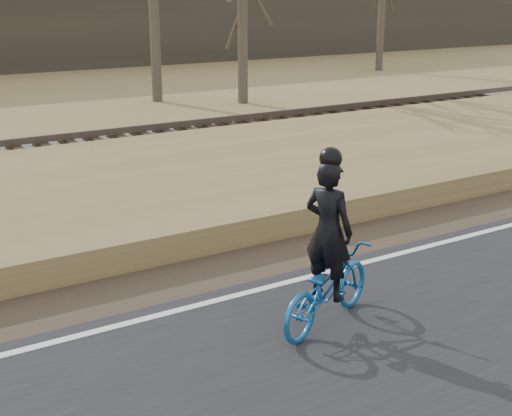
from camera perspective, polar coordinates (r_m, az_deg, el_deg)
ground at (r=8.37m, az=-15.44°, el=-11.24°), size 120.00×120.00×0.00m
edge_line at (r=8.51m, az=-15.88°, el=-10.28°), size 120.00×0.12×0.01m
shoulder at (r=9.41m, az=-17.66°, el=-8.03°), size 120.00×1.60×0.04m
cyclist at (r=8.40m, az=5.71°, el=-5.01°), size 1.90×1.24×2.15m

